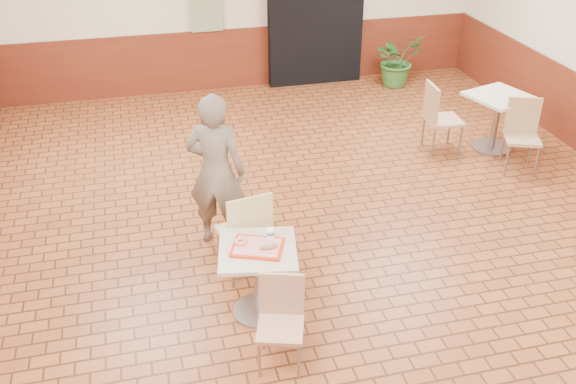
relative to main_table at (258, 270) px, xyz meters
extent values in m
cube|color=brown|center=(0.98, 0.84, -0.48)|extent=(8.00, 10.00, 0.01)
cube|color=#602312|center=(0.98, 5.82, 0.02)|extent=(8.00, 0.04, 1.00)
cube|color=black|center=(2.18, 5.72, 0.62)|extent=(1.60, 0.22, 2.20)
cube|color=#C1B29B|center=(0.00, 0.00, 0.21)|extent=(0.68, 0.68, 0.04)
cylinder|color=gray|center=(0.00, 0.00, -0.14)|extent=(0.08, 0.08, 0.68)
cylinder|color=gray|center=(0.00, 0.00, -0.47)|extent=(0.49, 0.49, 0.03)
cube|color=tan|center=(0.04, -0.68, -0.10)|extent=(0.47, 0.47, 0.04)
cube|color=tan|center=(0.09, -0.52, 0.12)|extent=(0.36, 0.14, 0.41)
cylinder|color=gray|center=(-0.16, -0.79, -0.30)|extent=(0.03, 0.03, 0.36)
cylinder|color=gray|center=(0.14, -0.88, -0.30)|extent=(0.03, 0.03, 0.36)
cylinder|color=gray|center=(-0.06, -0.48, -0.30)|extent=(0.03, 0.03, 0.36)
cylinder|color=gray|center=(0.24, -0.58, -0.30)|extent=(0.03, 0.03, 0.36)
cube|color=#D7C681|center=(-0.01, 0.64, -0.02)|extent=(0.52, 0.52, 0.04)
cube|color=#D7C681|center=(0.02, 0.44, 0.25)|extent=(0.45, 0.11, 0.49)
cylinder|color=gray|center=(0.14, 0.87, -0.26)|extent=(0.03, 0.03, 0.44)
cylinder|color=gray|center=(-0.24, 0.80, -0.26)|extent=(0.03, 0.03, 0.44)
cylinder|color=gray|center=(0.21, 0.48, -0.26)|extent=(0.03, 0.03, 0.44)
cylinder|color=gray|center=(-0.17, 0.42, -0.26)|extent=(0.03, 0.03, 0.44)
imported|color=#6E6155|center=(-0.17, 1.26, 0.36)|extent=(0.73, 0.62, 1.69)
cube|color=red|center=(0.00, 0.00, 0.25)|extent=(0.44, 0.34, 0.02)
cube|color=#E18585|center=(0.00, 0.00, 0.26)|extent=(0.39, 0.29, 0.00)
torus|color=#E19252|center=(-0.13, 0.08, 0.28)|extent=(0.13, 0.13, 0.04)
ellipsoid|color=#D1783D|center=(0.09, -0.06, 0.28)|extent=(0.14, 0.08, 0.04)
cube|color=beige|center=(0.09, -0.06, 0.30)|extent=(0.13, 0.06, 0.01)
ellipsoid|color=#B97919|center=(0.03, -0.06, 0.27)|extent=(0.04, 0.03, 0.02)
cylinder|color=white|center=(0.14, 0.10, 0.31)|extent=(0.07, 0.07, 0.09)
cylinder|color=blue|center=(0.14, 0.10, 0.31)|extent=(0.07, 0.07, 0.02)
cube|color=beige|center=(3.85, 2.59, 0.28)|extent=(0.74, 0.74, 0.04)
cylinder|color=gray|center=(3.85, 2.59, -0.11)|extent=(0.08, 0.08, 0.74)
cylinder|color=gray|center=(3.85, 2.59, -0.47)|extent=(0.54, 0.54, 0.03)
cube|color=tan|center=(3.11, 2.69, -0.02)|extent=(0.48, 0.48, 0.04)
cube|color=tan|center=(2.91, 2.70, 0.25)|extent=(0.06, 0.45, 0.49)
cylinder|color=gray|center=(3.29, 2.48, -0.26)|extent=(0.03, 0.03, 0.44)
cylinder|color=gray|center=(3.32, 2.86, -0.26)|extent=(0.03, 0.03, 0.44)
cylinder|color=gray|center=(2.91, 2.51, -0.26)|extent=(0.03, 0.03, 0.44)
cylinder|color=gray|center=(2.93, 2.89, -0.26)|extent=(0.03, 0.03, 0.44)
cube|color=tan|center=(3.85, 1.95, -0.05)|extent=(0.55, 0.55, 0.04)
cube|color=tan|center=(3.92, 2.13, 0.21)|extent=(0.41, 0.18, 0.47)
cylinder|color=gray|center=(3.62, 1.85, -0.27)|extent=(0.03, 0.03, 0.42)
cylinder|color=gray|center=(3.96, 1.72, -0.27)|extent=(0.03, 0.03, 0.42)
cylinder|color=gray|center=(3.75, 2.19, -0.27)|extent=(0.03, 0.03, 0.42)
cylinder|color=gray|center=(4.09, 2.06, -0.27)|extent=(0.03, 0.03, 0.42)
imported|color=#326D2B|center=(3.50, 5.24, -0.03)|extent=(0.97, 0.89, 0.90)
camera|label=1|loc=(-0.86, -4.53, 3.47)|focal=40.00mm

